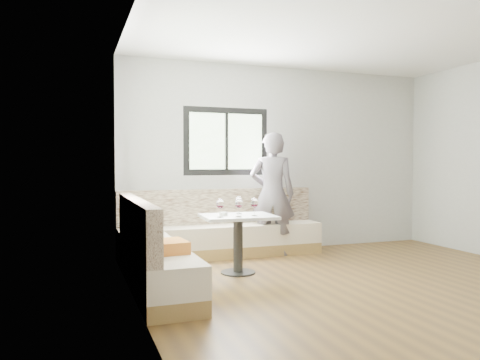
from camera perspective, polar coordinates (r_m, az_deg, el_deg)
name	(u,v)px	position (r m, az deg, el deg)	size (l,w,h in m)	color
room	(372,155)	(5.12, 15.79, 2.94)	(5.01, 5.01, 2.81)	brown
banquette	(196,242)	(5.97, -5.38, -7.54)	(2.90, 2.80, 0.95)	olive
table	(238,230)	(5.65, -0.24, -6.08)	(0.89, 0.72, 0.70)	black
person	(272,194)	(6.77, 3.96, -1.69)	(0.65, 0.42, 1.77)	#605860
olive_ramekin	(223,214)	(5.59, -2.03, -4.13)	(0.10, 0.10, 0.04)	white
wine_glass_a	(220,204)	(5.38, -2.44, -2.98)	(0.10, 0.10, 0.22)	white
wine_glass_b	(239,204)	(5.44, -0.15, -2.93)	(0.10, 0.10, 0.22)	white
wine_glass_c	(254,203)	(5.53, 1.78, -2.85)	(0.10, 0.10, 0.22)	white
wine_glass_d	(239,202)	(5.75, -0.12, -2.66)	(0.10, 0.10, 0.22)	white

